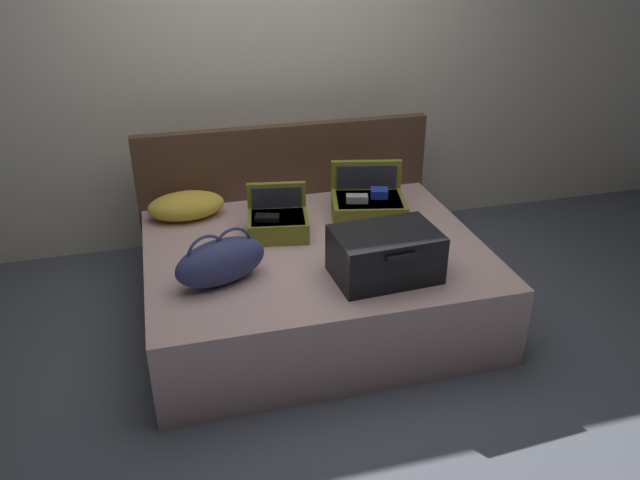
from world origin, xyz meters
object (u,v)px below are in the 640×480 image
(hard_case_large, at_px, (385,254))
(pillow_near_headboard, at_px, (186,206))
(hard_case_medium, at_px, (368,205))
(duffel_bag, at_px, (221,261))
(hard_case_small, at_px, (278,221))
(bed, at_px, (315,282))

(hard_case_large, xyz_separation_m, pillow_near_headboard, (-0.96, 1.00, -0.05))
(hard_case_medium, distance_m, duffel_bag, 1.12)
(hard_case_large, relative_size, hard_case_small, 1.40)
(hard_case_small, height_order, pillow_near_headboard, hard_case_small)
(hard_case_large, height_order, pillow_near_headboard, hard_case_large)
(hard_case_medium, height_order, pillow_near_headboard, hard_case_medium)
(bed, bearing_deg, pillow_near_headboard, 139.60)
(hard_case_medium, relative_size, pillow_near_headboard, 1.08)
(bed, bearing_deg, hard_case_small, 128.63)
(duffel_bag, bearing_deg, bed, 24.97)
(bed, distance_m, pillow_near_headboard, 0.96)
(hard_case_large, xyz_separation_m, duffel_bag, (-0.84, 0.15, -0.01))
(hard_case_large, bearing_deg, hard_case_small, 121.49)
(pillow_near_headboard, bearing_deg, duffel_bag, -82.05)
(hard_case_large, height_order, duffel_bag, duffel_bag)
(hard_case_large, relative_size, hard_case_medium, 1.09)
(hard_case_large, bearing_deg, duffel_bag, 166.09)
(hard_case_large, distance_m, hard_case_medium, 0.71)
(hard_case_medium, xyz_separation_m, pillow_near_headboard, (-1.10, 0.31, -0.02))
(duffel_bag, bearing_deg, hard_case_large, -10.23)
(bed, xyz_separation_m, hard_case_medium, (0.41, 0.27, 0.34))
(duffel_bag, bearing_deg, hard_case_small, 50.78)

